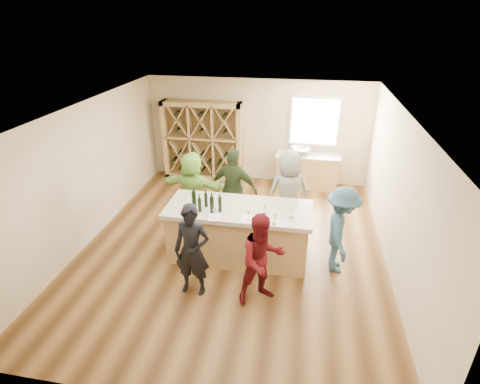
% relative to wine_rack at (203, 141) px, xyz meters
% --- Properties ---
extents(floor, '(6.00, 7.00, 0.10)m').
position_rel_wine_rack_xyz_m(floor, '(1.50, -3.27, -1.15)').
color(floor, brown).
rests_on(floor, ground).
extents(ceiling, '(6.00, 7.00, 0.10)m').
position_rel_wine_rack_xyz_m(ceiling, '(1.50, -3.27, 1.75)').
color(ceiling, white).
rests_on(ceiling, ground).
extents(wall_back, '(6.00, 0.10, 2.80)m').
position_rel_wine_rack_xyz_m(wall_back, '(1.50, 0.28, 0.30)').
color(wall_back, beige).
rests_on(wall_back, ground).
extents(wall_front, '(6.00, 0.10, 2.80)m').
position_rel_wine_rack_xyz_m(wall_front, '(1.50, -6.82, 0.30)').
color(wall_front, beige).
rests_on(wall_front, ground).
extents(wall_left, '(0.10, 7.00, 2.80)m').
position_rel_wine_rack_xyz_m(wall_left, '(-1.55, -3.27, 0.30)').
color(wall_left, beige).
rests_on(wall_left, ground).
extents(wall_right, '(0.10, 7.00, 2.80)m').
position_rel_wine_rack_xyz_m(wall_right, '(4.55, -3.27, 0.30)').
color(wall_right, beige).
rests_on(wall_right, ground).
extents(window_frame, '(1.30, 0.06, 1.30)m').
position_rel_wine_rack_xyz_m(window_frame, '(3.00, 0.20, 0.65)').
color(window_frame, white).
rests_on(window_frame, wall_back).
extents(window_pane, '(1.18, 0.01, 1.18)m').
position_rel_wine_rack_xyz_m(window_pane, '(3.00, 0.17, 0.65)').
color(window_pane, white).
rests_on(window_pane, wall_back).
extents(wine_rack, '(2.20, 0.45, 2.20)m').
position_rel_wine_rack_xyz_m(wine_rack, '(0.00, 0.00, 0.00)').
color(wine_rack, tan).
rests_on(wine_rack, floor).
extents(back_counter_base, '(1.60, 0.58, 0.86)m').
position_rel_wine_rack_xyz_m(back_counter_base, '(2.90, -0.07, -0.67)').
color(back_counter_base, tan).
rests_on(back_counter_base, floor).
extents(back_counter_top, '(1.70, 0.62, 0.06)m').
position_rel_wine_rack_xyz_m(back_counter_top, '(2.90, -0.07, -0.21)').
color(back_counter_top, '#BDB09C').
rests_on(back_counter_top, back_counter_base).
extents(sink, '(0.54, 0.54, 0.19)m').
position_rel_wine_rack_xyz_m(sink, '(2.70, -0.07, -0.09)').
color(sink, silver).
rests_on(sink, back_counter_top).
extents(faucet, '(0.02, 0.02, 0.30)m').
position_rel_wine_rack_xyz_m(faucet, '(2.70, 0.11, -0.03)').
color(faucet, silver).
rests_on(faucet, back_counter_top).
extents(tasting_counter_base, '(2.60, 1.00, 1.00)m').
position_rel_wine_rack_xyz_m(tasting_counter_base, '(1.67, -3.58, -0.60)').
color(tasting_counter_base, tan).
rests_on(tasting_counter_base, floor).
extents(tasting_counter_top, '(2.72, 1.12, 0.08)m').
position_rel_wine_rack_xyz_m(tasting_counter_top, '(1.67, -3.58, -0.06)').
color(tasting_counter_top, '#BDB09C').
rests_on(tasting_counter_top, tasting_counter_base).
extents(wine_bottle_a, '(0.09, 0.09, 0.33)m').
position_rel_wine_rack_xyz_m(wine_bottle_a, '(0.86, -3.73, 0.15)').
color(wine_bottle_a, black).
rests_on(wine_bottle_a, tasting_counter_top).
extents(wine_bottle_b, '(0.08, 0.08, 0.27)m').
position_rel_wine_rack_xyz_m(wine_bottle_b, '(1.00, -3.85, 0.11)').
color(wine_bottle_b, black).
rests_on(wine_bottle_b, tasting_counter_top).
extents(wine_bottle_c, '(0.08, 0.08, 0.27)m').
position_rel_wine_rack_xyz_m(wine_bottle_c, '(1.06, -3.64, 0.11)').
color(wine_bottle_c, black).
rests_on(wine_bottle_c, tasting_counter_top).
extents(wine_bottle_d, '(0.08, 0.08, 0.31)m').
position_rel_wine_rack_xyz_m(wine_bottle_d, '(1.23, -3.85, 0.14)').
color(wine_bottle_d, black).
rests_on(wine_bottle_d, tasting_counter_top).
extents(wine_bottle_e, '(0.08, 0.08, 0.28)m').
position_rel_wine_rack_xyz_m(wine_bottle_e, '(1.36, -3.78, 0.12)').
color(wine_bottle_e, black).
rests_on(wine_bottle_e, tasting_counter_top).
extents(wine_glass_a, '(0.09, 0.09, 0.19)m').
position_rel_wine_rack_xyz_m(wine_glass_a, '(1.32, -4.04, 0.08)').
color(wine_glass_a, white).
rests_on(wine_glass_a, tasting_counter_top).
extents(wine_glass_b, '(0.07, 0.07, 0.17)m').
position_rel_wine_rack_xyz_m(wine_glass_b, '(1.91, -4.01, 0.07)').
color(wine_glass_b, white).
rests_on(wine_glass_b, tasting_counter_top).
extents(wine_glass_c, '(0.09, 0.09, 0.19)m').
position_rel_wine_rack_xyz_m(wine_glass_c, '(2.37, -4.06, 0.08)').
color(wine_glass_c, white).
rests_on(wine_glass_c, tasting_counter_top).
extents(wine_glass_d, '(0.08, 0.08, 0.19)m').
position_rel_wine_rack_xyz_m(wine_glass_d, '(2.17, -3.72, 0.07)').
color(wine_glass_d, white).
rests_on(wine_glass_d, tasting_counter_top).
extents(wine_glass_e, '(0.09, 0.09, 0.17)m').
position_rel_wine_rack_xyz_m(wine_glass_e, '(2.65, -3.79, 0.07)').
color(wine_glass_e, white).
rests_on(wine_glass_e, tasting_counter_top).
extents(tasting_menu_a, '(0.24, 0.30, 0.00)m').
position_rel_wine_rack_xyz_m(tasting_menu_a, '(1.31, -4.01, -0.02)').
color(tasting_menu_a, white).
rests_on(tasting_menu_a, tasting_counter_top).
extents(tasting_menu_b, '(0.28, 0.34, 0.00)m').
position_rel_wine_rack_xyz_m(tasting_menu_b, '(1.90, -3.95, -0.02)').
color(tasting_menu_b, white).
rests_on(tasting_menu_b, tasting_counter_top).
extents(tasting_menu_c, '(0.23, 0.29, 0.00)m').
position_rel_wine_rack_xyz_m(tasting_menu_c, '(2.49, -4.01, -0.02)').
color(tasting_menu_c, white).
rests_on(tasting_menu_c, tasting_counter_top).
extents(person_near_left, '(0.62, 0.47, 1.66)m').
position_rel_wine_rack_xyz_m(person_near_left, '(1.10, -4.72, -0.27)').
color(person_near_left, black).
rests_on(person_near_left, floor).
extents(person_near_right, '(0.88, 0.76, 1.60)m').
position_rel_wine_rack_xyz_m(person_near_right, '(2.25, -4.71, -0.30)').
color(person_near_right, '#590F14').
rests_on(person_near_right, floor).
extents(person_server, '(0.50, 1.08, 1.66)m').
position_rel_wine_rack_xyz_m(person_server, '(3.54, -3.65, -0.27)').
color(person_server, '#335972').
rests_on(person_server, floor).
extents(person_far_mid, '(1.16, 0.76, 1.82)m').
position_rel_wine_rack_xyz_m(person_far_mid, '(1.36, -2.46, -0.19)').
color(person_far_mid, '#263319').
rests_on(person_far_mid, floor).
extents(person_far_right, '(1.05, 0.86, 1.85)m').
position_rel_wine_rack_xyz_m(person_far_right, '(2.53, -2.49, -0.18)').
color(person_far_right, slate).
rests_on(person_far_right, floor).
extents(person_far_left, '(1.62, 0.73, 1.69)m').
position_rel_wine_rack_xyz_m(person_far_left, '(0.44, -2.47, -0.26)').
color(person_far_left, '#8CC64C').
rests_on(person_far_left, floor).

